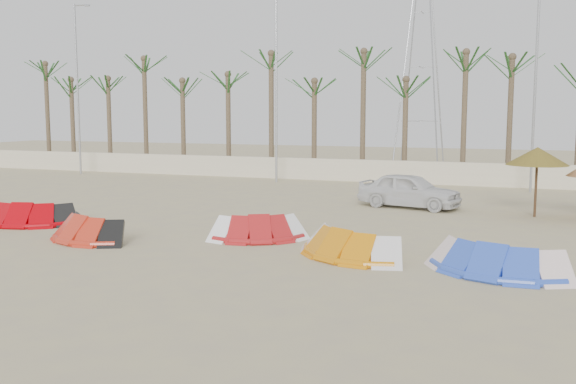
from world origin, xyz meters
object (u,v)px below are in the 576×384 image
at_px(parasol_left, 537,156).
at_px(car, 409,190).
at_px(kite_orange, 351,241).
at_px(kite_red_right, 262,226).
at_px(kite_red_left, 33,212).
at_px(kite_blue, 497,256).
at_px(kite_red_mid, 92,227).

xyz_separation_m(parasol_left, car, (-5.04, 0.74, -1.64)).
height_order(kite_orange, car, car).
xyz_separation_m(kite_orange, parasol_left, (4.96, 9.19, 1.96)).
distance_m(kite_red_right, car, 9.13).
height_order(kite_red_left, kite_red_right, same).
xyz_separation_m(kite_orange, kite_blue, (3.99, -0.53, 0.00)).
height_order(kite_red_right, kite_blue, same).
height_order(kite_red_mid, kite_orange, same).
xyz_separation_m(kite_red_right, kite_blue, (7.33, -1.93, 0.00)).
xyz_separation_m(kite_red_left, kite_orange, (12.36, -1.05, -0.00)).
height_order(kite_red_right, car, car).
relative_size(kite_orange, car, 0.91).
bearing_deg(kite_red_mid, parasol_left, 36.26).
bearing_deg(kite_orange, kite_red_right, 157.30).
bearing_deg(kite_orange, car, 90.51).
distance_m(kite_orange, kite_blue, 4.02).
relative_size(kite_red_left, kite_orange, 0.97).
xyz_separation_m(kite_orange, car, (-0.09, 9.93, 0.33)).
distance_m(parasol_left, car, 5.35).
bearing_deg(car, kite_blue, -146.08).
bearing_deg(parasol_left, kite_red_mid, -143.74).
bearing_deg(parasol_left, kite_red_right, -136.84).
bearing_deg(kite_blue, car, 111.29).
distance_m(kite_red_left, kite_red_mid, 4.27).
bearing_deg(kite_red_right, kite_red_mid, -158.22).
bearing_deg(kite_orange, kite_red_mid, -175.72).
bearing_deg(car, kite_orange, -166.86).
relative_size(kite_red_mid, kite_red_right, 1.00).
relative_size(kite_red_left, kite_blue, 0.99).
distance_m(kite_red_left, kite_blue, 16.42).
bearing_deg(kite_red_right, car, 69.08).
bearing_deg(kite_red_left, kite_blue, -5.53).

